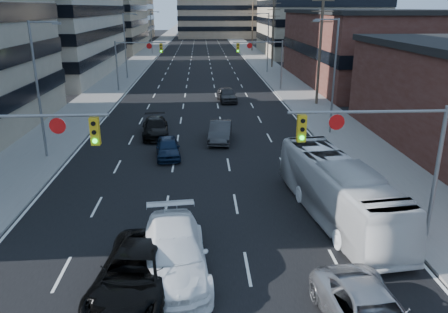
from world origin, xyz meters
name	(u,v)px	position (x,y,z in m)	size (l,w,h in m)	color
road_surface	(200,41)	(0.00, 130.00, 0.01)	(18.00, 300.00, 0.02)	black
sidewalk_left	(163,41)	(-11.50, 130.00, 0.07)	(5.00, 300.00, 0.15)	slate
sidewalk_right	(237,40)	(11.50, 130.00, 0.07)	(5.00, 300.00, 0.15)	slate
office_left_far	(97,15)	(-24.00, 100.00, 8.00)	(20.00, 30.00, 16.00)	gray
storefront_right_mid	(379,49)	(24.00, 50.00, 4.50)	(20.00, 30.00, 9.00)	#472119
office_right_far	(316,21)	(25.00, 88.00, 7.00)	(22.00, 28.00, 14.00)	gray
bg_block_left	(112,7)	(-28.00, 140.00, 10.00)	(24.00, 24.00, 20.00)	#ADA089
bg_block_right	(304,20)	(32.00, 130.00, 6.00)	(22.00, 22.00, 12.00)	gray
signal_near_left	(11,153)	(-7.45, 8.00, 4.33)	(6.59, 0.33, 6.00)	slate
signal_near_right	(381,147)	(7.45, 8.00, 4.33)	(6.59, 0.33, 6.00)	slate
signal_far_left	(136,56)	(-7.68, 45.00, 4.30)	(6.09, 0.33, 6.00)	slate
signal_far_right	(263,55)	(7.68, 45.00, 4.30)	(6.09, 0.33, 6.00)	slate
utility_pole_block	(320,49)	(12.20, 36.00, 5.78)	(2.20, 0.28, 11.00)	#4C3D2D
utility_pole_midblock	(273,33)	(12.20, 66.00, 5.78)	(2.20, 0.28, 11.00)	#4C3D2D
utility_pole_distant	(252,26)	(12.20, 96.00, 5.78)	(2.20, 0.28, 11.00)	#4C3D2D
streetlight_left_near	(40,84)	(-10.34, 20.00, 5.05)	(2.03, 0.22, 9.00)	slate
streetlight_left_mid	(126,43)	(-10.34, 55.00, 5.05)	(2.03, 0.22, 9.00)	slate
streetlight_left_far	(152,30)	(-10.34, 90.00, 5.05)	(2.03, 0.22, 9.00)	slate
streetlight_right_near	(333,71)	(10.34, 25.00, 5.05)	(2.03, 0.22, 9.00)	slate
streetlight_right_far	(267,40)	(10.34, 60.00, 5.05)	(2.03, 0.22, 9.00)	slate
black_pickup	(136,274)	(-2.34, 4.70, 0.80)	(2.65, 5.75, 1.60)	black
white_van	(174,253)	(-1.03, 5.90, 0.88)	(2.47, 6.06, 1.76)	white
transit_bus	(338,190)	(6.55, 10.16, 1.46)	(2.46, 10.50, 2.93)	silver
sedan_blue	(168,148)	(-2.25, 19.82, 0.67)	(1.59, 3.95, 1.35)	#0C1A32
sedan_grey_center	(220,131)	(1.51, 23.44, 0.76)	(1.60, 4.59, 1.51)	#2C2D2F
sedan_black_far	(155,127)	(-3.60, 25.01, 0.72)	(2.01, 4.95, 1.44)	black
sedan_grey_right	(227,95)	(2.89, 38.29, 0.76)	(1.81, 4.49, 1.53)	#2D2D2F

